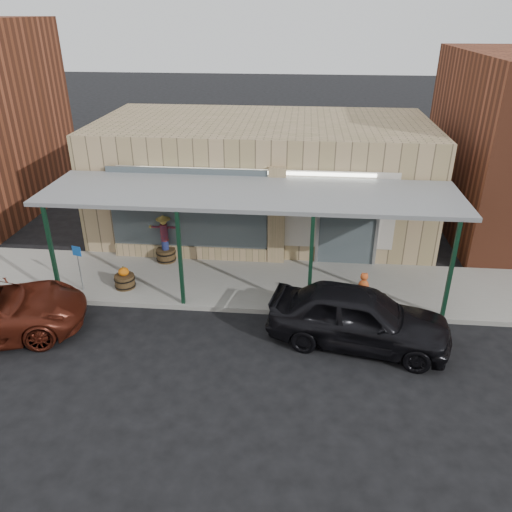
# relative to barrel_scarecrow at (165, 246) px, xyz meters

# --- Properties ---
(ground) EXTENTS (120.00, 120.00, 0.00)m
(ground) POSITION_rel_barrel_scarecrow_xyz_m (2.98, -4.77, -0.70)
(ground) COLOR black
(ground) RESTS_ON ground
(sidewalk) EXTENTS (40.00, 3.20, 0.15)m
(sidewalk) POSITION_rel_barrel_scarecrow_xyz_m (2.98, -1.17, -0.63)
(sidewalk) COLOR gray
(sidewalk) RESTS_ON ground
(storefront) EXTENTS (12.00, 6.25, 4.20)m
(storefront) POSITION_rel_barrel_scarecrow_xyz_m (2.98, 3.40, 1.39)
(storefront) COLOR tan
(storefront) RESTS_ON ground
(awning) EXTENTS (12.00, 3.00, 3.04)m
(awning) POSITION_rel_barrel_scarecrow_xyz_m (2.98, -1.21, 2.31)
(awning) COLOR slate
(awning) RESTS_ON ground
(block_buildings_near) EXTENTS (61.00, 8.00, 8.00)m
(block_buildings_near) POSITION_rel_barrel_scarecrow_xyz_m (4.99, 4.43, 3.06)
(block_buildings_near) COLOR brown
(block_buildings_near) RESTS_ON ground
(barrel_scarecrow) EXTENTS (0.96, 0.83, 1.64)m
(barrel_scarecrow) POSITION_rel_barrel_scarecrow_xyz_m (0.00, 0.00, 0.00)
(barrel_scarecrow) COLOR #4D361E
(barrel_scarecrow) RESTS_ON sidewalk
(barrel_pumpkin) EXTENTS (0.75, 0.75, 0.71)m
(barrel_pumpkin) POSITION_rel_barrel_scarecrow_xyz_m (-0.80, -1.88, -0.30)
(barrel_pumpkin) COLOR #4D361E
(barrel_pumpkin) RESTS_ON sidewalk
(handicap_sign) EXTENTS (0.29, 0.10, 1.45)m
(handicap_sign) POSITION_rel_barrel_scarecrow_xyz_m (-2.02, -2.16, 0.38)
(handicap_sign) COLOR gray
(handicap_sign) RESTS_ON sidewalk
(parked_sedan) EXTENTS (4.86, 2.70, 1.56)m
(parked_sedan) POSITION_rel_barrel_scarecrow_xyz_m (6.03, -3.85, 0.08)
(parked_sedan) COLOR black
(parked_sedan) RESTS_ON ground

